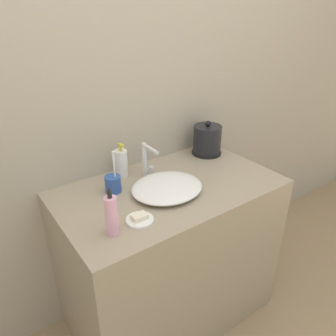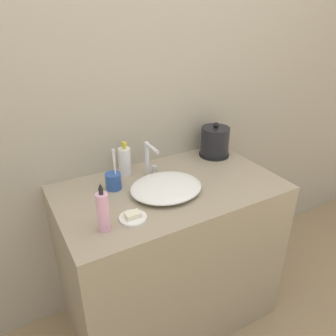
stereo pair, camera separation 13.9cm
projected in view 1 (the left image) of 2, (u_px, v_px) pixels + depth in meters
wall_back at (130, 69)px, 1.53m from camera, size 6.00×0.04×2.60m
vanity_counter at (170, 255)px, 1.70m from camera, size 1.04×0.60×0.82m
sink_basin at (167, 187)px, 1.46m from camera, size 0.33×0.29×0.05m
faucet at (147, 159)px, 1.56m from camera, size 0.06×0.12×0.17m
electric_kettle at (207, 141)px, 1.81m from camera, size 0.17×0.17×0.19m
toothbrush_cup at (113, 183)px, 1.46m from camera, size 0.07×0.07×0.20m
lotion_bottle at (121, 163)px, 1.58m from camera, size 0.06×0.06×0.17m
shampoo_bottle at (112, 215)px, 1.17m from camera, size 0.05×0.05×0.20m
soap_dish at (140, 219)px, 1.27m from camera, size 0.11×0.11×0.03m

